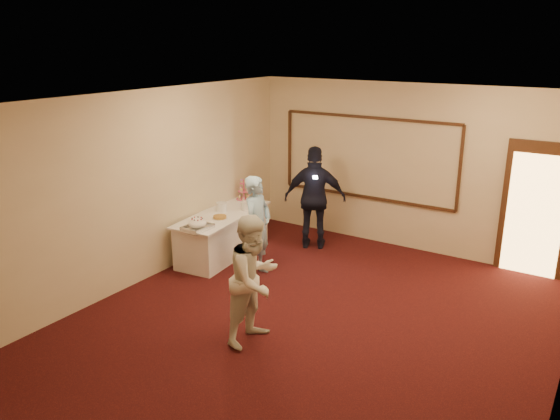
% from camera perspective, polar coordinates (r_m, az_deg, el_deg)
% --- Properties ---
extents(floor, '(7.00, 7.00, 0.00)m').
position_cam_1_polar(floor, '(7.58, 3.27, -11.90)').
color(floor, black).
rests_on(floor, ground).
extents(room_walls, '(6.04, 7.04, 3.02)m').
position_cam_1_polar(room_walls, '(6.82, 3.56, 3.11)').
color(room_walls, beige).
rests_on(room_walls, floor).
extents(wall_molding, '(3.45, 0.04, 1.55)m').
position_cam_1_polar(wall_molding, '(10.30, 9.12, 5.39)').
color(wall_molding, black).
rests_on(wall_molding, room_walls).
extents(doorway, '(1.05, 0.07, 2.20)m').
position_cam_1_polar(doorway, '(9.66, 25.12, -0.06)').
color(doorway, black).
rests_on(doorway, floor).
extents(buffet_table, '(1.03, 2.18, 0.77)m').
position_cam_1_polar(buffet_table, '(9.78, -5.97, -2.51)').
color(buffet_table, white).
rests_on(buffet_table, floor).
extents(pavlova_tray, '(0.36, 0.52, 0.18)m').
position_cam_1_polar(pavlova_tray, '(8.89, -8.63, -1.54)').
color(pavlova_tray, silver).
rests_on(pavlova_tray, buffet_table).
extents(cupcake_stand, '(0.30, 0.30, 0.43)m').
position_cam_1_polar(cupcake_stand, '(10.45, -3.80, 1.94)').
color(cupcake_stand, '#E85984').
rests_on(cupcake_stand, buffet_table).
extents(plate_stack_a, '(0.19, 0.19, 0.16)m').
position_cam_1_polar(plate_stack_a, '(9.77, -6.12, 0.32)').
color(plate_stack_a, white).
rests_on(plate_stack_a, buffet_table).
extents(plate_stack_b, '(0.18, 0.18, 0.15)m').
position_cam_1_polar(plate_stack_b, '(9.82, -3.60, 0.45)').
color(plate_stack_b, white).
rests_on(plate_stack_b, buffet_table).
extents(tart, '(0.27, 0.27, 0.05)m').
position_cam_1_polar(tart, '(9.38, -6.31, -0.77)').
color(tart, white).
rests_on(tart, buffet_table).
extents(man, '(0.43, 0.63, 1.66)m').
position_cam_1_polar(man, '(8.78, -2.39, -1.73)').
color(man, '#8FBBDD').
rests_on(man, floor).
extents(woman, '(0.70, 0.86, 1.68)m').
position_cam_1_polar(woman, '(6.87, -2.69, -7.25)').
color(woman, '#EDE6CF').
rests_on(woman, floor).
extents(guest, '(1.20, 0.90, 1.90)m').
position_cam_1_polar(guest, '(9.93, 3.68, 1.25)').
color(guest, black).
rests_on(guest, floor).
extents(camera_flash, '(0.07, 0.04, 0.05)m').
position_cam_1_polar(camera_flash, '(9.49, 3.70, 3.44)').
color(camera_flash, white).
rests_on(camera_flash, guest).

